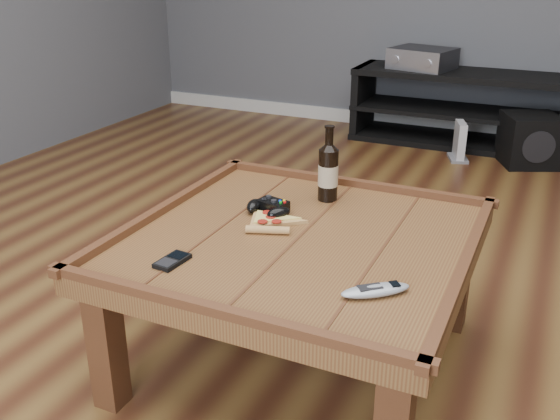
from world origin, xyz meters
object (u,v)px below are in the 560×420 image
at_px(media_console, 457,109).
at_px(remote_control, 375,290).
at_px(game_controller, 269,207).
at_px(beer_bottle, 328,171).
at_px(coffee_table, 300,254).
at_px(pizza_slice, 270,221).
at_px(game_console, 459,143).
at_px(subwoofer, 529,140).
at_px(smartphone, 172,261).
at_px(av_receiver, 422,58).

xyz_separation_m(media_console, remote_control, (0.31, -2.99, 0.22)).
bearing_deg(game_controller, beer_bottle, 69.86).
xyz_separation_m(coffee_table, remote_control, (0.31, -0.24, 0.07)).
xyz_separation_m(beer_bottle, pizza_slice, (-0.09, -0.27, -0.10)).
bearing_deg(beer_bottle, game_console, 86.56).
relative_size(beer_bottle, remote_control, 1.48).
bearing_deg(coffee_table, game_console, 87.79).
distance_m(game_controller, subwoofer, 2.47).
height_order(beer_bottle, subwoofer, beer_bottle).
xyz_separation_m(beer_bottle, smartphone, (-0.22, -0.62, -0.10)).
distance_m(av_receiver, game_console, 0.68).
relative_size(beer_bottle, av_receiver, 0.57).
bearing_deg(media_console, subwoofer, -28.30).
distance_m(smartphone, remote_control, 0.56).
bearing_deg(remote_control, smartphone, -122.45).
distance_m(media_console, av_receiver, 0.42).
xyz_separation_m(coffee_table, game_controller, (-0.16, 0.12, 0.08)).
bearing_deg(subwoofer, game_console, 167.91).
distance_m(beer_bottle, game_controller, 0.25).
height_order(coffee_table, remote_control, remote_control).
bearing_deg(game_console, beer_bottle, -112.89).
height_order(smartphone, av_receiver, av_receiver).
relative_size(smartphone, subwoofer, 0.27).
distance_m(coffee_table, media_console, 2.75).
xyz_separation_m(game_controller, subwoofer, (0.66, 2.36, -0.32)).
relative_size(beer_bottle, game_console, 1.07).
relative_size(av_receiver, subwoofer, 1.10).
bearing_deg(smartphone, pizza_slice, 75.54).
bearing_deg(game_console, remote_control, -104.81).
bearing_deg(smartphone, subwoofer, 80.47).
bearing_deg(smartphone, game_controller, 83.46).
relative_size(av_receiver, game_console, 1.87).
bearing_deg(av_receiver, coffee_table, -70.59).
relative_size(beer_bottle, game_controller, 1.54).
distance_m(coffee_table, smartphone, 0.40).
bearing_deg(pizza_slice, game_controller, 99.04).
bearing_deg(media_console, beer_bottle, -90.76).
xyz_separation_m(remote_control, subwoofer, (0.19, 2.72, -0.31)).
xyz_separation_m(coffee_table, game_console, (0.09, 2.39, -0.28)).
xyz_separation_m(coffee_table, av_receiver, (-0.27, 2.75, 0.18)).
xyz_separation_m(beer_bottle, subwoofer, (0.53, 2.16, -0.40)).
distance_m(coffee_table, subwoofer, 2.54).
relative_size(pizza_slice, smartphone, 2.49).
relative_size(remote_control, game_console, 0.72).
xyz_separation_m(media_console, pizza_slice, (-0.12, -2.70, 0.21)).
height_order(coffee_table, beer_bottle, beer_bottle).
bearing_deg(remote_control, game_console, 145.28).
xyz_separation_m(pizza_slice, game_console, (0.21, 2.34, -0.35)).
bearing_deg(game_console, smartphone, -116.73).
bearing_deg(game_controller, remote_control, -24.65).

